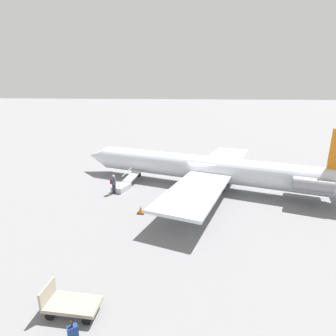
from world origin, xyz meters
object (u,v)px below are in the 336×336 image
Objects in this scene: airplane_main at (211,169)px; passenger at (114,183)px; boarding_stairs at (124,185)px; luggage_cart at (70,303)px; suitcase at (73,333)px.

airplane_main reaches higher than passenger.
boarding_stairs reaches higher than luggage_cart.
airplane_main is 30.62× the size of suitcase.
boarding_stairs is 14.34m from luggage_cart.
passenger reaches higher than luggage_cart.
passenger is 14.47m from suitcase.
airplane_main is 17.79m from suitcase.
boarding_stairs is 2.38× the size of passenger.
boarding_stairs is at bearing -81.52° from luggage_cart.
suitcase is (-3.58, 15.19, -0.03)m from boarding_stairs.
passenger is at bearing 174.20° from boarding_stairs.
boarding_stairs is at bearing -76.74° from suitcase.
airplane_main is 9.05m from passenger.
airplane_main is 15.49× the size of passenger.
airplane_main is at bearing -55.80° from passenger.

